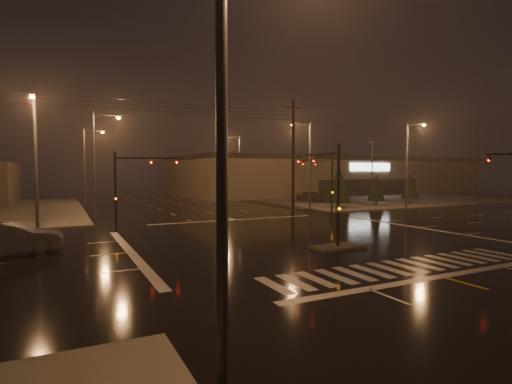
# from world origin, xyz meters

# --- Properties ---
(ground) EXTENTS (140.00, 140.00, 0.00)m
(ground) POSITION_xyz_m (0.00, 0.00, 0.00)
(ground) COLOR black
(ground) RESTS_ON ground
(sidewalk_ne) EXTENTS (36.00, 36.00, 0.12)m
(sidewalk_ne) POSITION_xyz_m (30.00, 30.00, 0.06)
(sidewalk_ne) COLOR #4D4A44
(sidewalk_ne) RESTS_ON ground
(median_island) EXTENTS (3.00, 1.60, 0.15)m
(median_island) POSITION_xyz_m (0.00, -4.00, 0.07)
(median_island) COLOR #4D4A44
(median_island) RESTS_ON ground
(crosswalk) EXTENTS (15.00, 2.60, 0.01)m
(crosswalk) POSITION_xyz_m (0.00, -9.00, 0.01)
(crosswalk) COLOR beige
(crosswalk) RESTS_ON ground
(stop_bar_near) EXTENTS (16.00, 0.50, 0.01)m
(stop_bar_near) POSITION_xyz_m (0.00, -11.00, 0.01)
(stop_bar_near) COLOR beige
(stop_bar_near) RESTS_ON ground
(stop_bar_far) EXTENTS (16.00, 0.50, 0.01)m
(stop_bar_far) POSITION_xyz_m (0.00, 11.00, 0.01)
(stop_bar_far) COLOR beige
(stop_bar_far) RESTS_ON ground
(parking_lot) EXTENTS (50.00, 24.00, 0.08)m
(parking_lot) POSITION_xyz_m (35.00, 28.00, 0.04)
(parking_lot) COLOR black
(parking_lot) RESTS_ON ground
(retail_building) EXTENTS (60.20, 28.30, 7.20)m
(retail_building) POSITION_xyz_m (35.00, 45.99, 3.84)
(retail_building) COLOR #6D654D
(retail_building) RESTS_ON ground
(signal_mast_median) EXTENTS (0.25, 4.59, 6.00)m
(signal_mast_median) POSITION_xyz_m (0.00, -3.07, 3.75)
(signal_mast_median) COLOR black
(signal_mast_median) RESTS_ON ground
(signal_mast_ne) EXTENTS (4.84, 1.86, 6.00)m
(signal_mast_ne) POSITION_xyz_m (9.50, 10.14, 3.79)
(signal_mast_ne) COLOR black
(signal_mast_ne) RESTS_ON ground
(signal_mast_nw) EXTENTS (4.84, 1.86, 6.00)m
(signal_mast_nw) POSITION_xyz_m (-9.50, 10.14, 3.79)
(signal_mast_nw) COLOR black
(signal_mast_nw) RESTS_ON ground
(streetlight_0) EXTENTS (2.77, 0.32, 10.00)m
(streetlight_0) POSITION_xyz_m (-11.18, -15.00, 5.80)
(streetlight_0) COLOR #38383A
(streetlight_0) RESTS_ON ground
(streetlight_1) EXTENTS (2.77, 0.32, 10.00)m
(streetlight_1) POSITION_xyz_m (-11.18, 18.00, 5.80)
(streetlight_1) COLOR #38383A
(streetlight_1) RESTS_ON ground
(streetlight_2) EXTENTS (2.77, 0.32, 10.00)m
(streetlight_2) POSITION_xyz_m (-11.18, 34.00, 5.80)
(streetlight_2) COLOR #38383A
(streetlight_2) RESTS_ON ground
(streetlight_3) EXTENTS (2.77, 0.32, 10.00)m
(streetlight_3) POSITION_xyz_m (11.18, 16.00, 5.80)
(streetlight_3) COLOR #38383A
(streetlight_3) RESTS_ON ground
(streetlight_4) EXTENTS (2.77, 0.32, 10.00)m
(streetlight_4) POSITION_xyz_m (11.18, 36.00, 5.80)
(streetlight_4) COLOR #38383A
(streetlight_4) RESTS_ON ground
(streetlight_5) EXTENTS (0.32, 2.77, 10.00)m
(streetlight_5) POSITION_xyz_m (-16.00, 11.18, 5.80)
(streetlight_5) COLOR #38383A
(streetlight_5) RESTS_ON ground
(streetlight_6) EXTENTS (0.32, 2.77, 10.00)m
(streetlight_6) POSITION_xyz_m (22.00, 11.18, 5.80)
(streetlight_6) COLOR #38383A
(streetlight_6) RESTS_ON ground
(utility_pole_1) EXTENTS (2.20, 0.32, 12.00)m
(utility_pole_1) POSITION_xyz_m (8.00, 14.00, 6.13)
(utility_pole_1) COLOR black
(utility_pole_1) RESTS_ON ground
(utility_pole_2) EXTENTS (2.20, 0.32, 12.00)m
(utility_pole_2) POSITION_xyz_m (38.00, 14.00, 6.13)
(utility_pole_2) COLOR black
(utility_pole_2) RESTS_ON ground
(conifer_0) EXTENTS (2.91, 2.91, 5.25)m
(conifer_0) POSITION_xyz_m (15.54, 15.84, 2.97)
(conifer_0) COLOR black
(conifer_0) RESTS_ON ground
(conifer_1) EXTENTS (2.23, 2.23, 4.19)m
(conifer_1) POSITION_xyz_m (21.95, 16.40, 2.44)
(conifer_1) COLOR black
(conifer_1) RESTS_ON ground
(conifer_2) EXTENTS (2.31, 2.31, 4.30)m
(conifer_2) POSITION_xyz_m (28.49, 16.95, 2.50)
(conifer_2) COLOR black
(conifer_2) RESTS_ON ground
(car_parked) EXTENTS (3.19, 5.14, 1.63)m
(car_parked) POSITION_xyz_m (17.73, 24.55, 0.82)
(car_parked) COLOR black
(car_parked) RESTS_ON ground
(car_crossing) EXTENTS (5.05, 1.92, 1.64)m
(car_crossing) POSITION_xyz_m (-16.83, 2.96, 0.82)
(car_crossing) COLOR slate
(car_crossing) RESTS_ON ground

